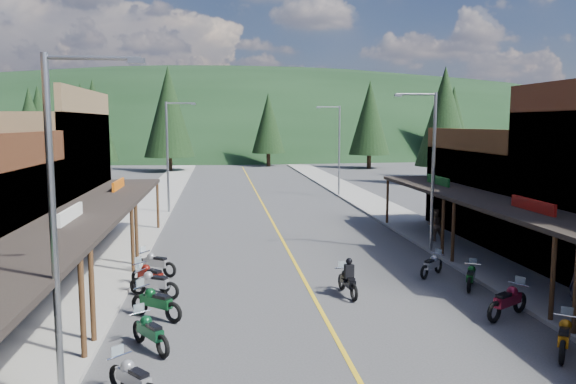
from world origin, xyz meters
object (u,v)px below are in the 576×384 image
object	(u,v)px
bike_west_5	(133,377)
streetlight_1	(169,152)
pine_11	(444,116)
bike_west_9	(150,275)
pedestrian_east_b	(435,225)
pine_1	(82,118)
streetlight_3	(338,146)
bike_west_7	(156,301)
streetlight_0	(60,217)
pine_6	(538,123)
pine_5	(444,114)
streetlight_2	(431,165)
pine_10	(94,121)
pine_4	(370,118)
pine_2	(169,112)
bike_east_9	(432,264)
shop_east_3	(522,193)
shop_west_3	(16,182)
bike_east_6	(564,335)
rider_on_bike	(348,280)
pine_8	(30,128)
bike_west_6	(150,330)
bike_east_8	(471,275)
pine_3	(268,123)
pine_7	(39,118)
pine_9	(453,124)
bike_west_10	(156,262)
bike_east_7	(508,299)

from	to	relation	value
bike_west_5	streetlight_1	bearing A→B (deg)	52.15
streetlight_1	pine_11	distance (m)	31.46
bike_west_9	pedestrian_east_b	bearing A→B (deg)	-23.47
pine_1	streetlight_3	bearing A→B (deg)	-52.27
bike_west_7	streetlight_0	bearing A→B (deg)	-154.30
streetlight_1	pine_6	size ratio (longest dim) A/B	0.73
streetlight_3	bike_west_9	xyz separation A→B (m)	(-13.16, -26.72, -3.87)
pine_5	streetlight_2	bearing A→B (deg)	-112.91
pine_10	streetlight_2	bearing A→B (deg)	-59.29
streetlight_0	pine_4	size ratio (longest dim) A/B	0.64
pine_2	bike_east_9	xyz separation A→B (m)	(15.51, -54.18, -7.46)
streetlight_0	pine_4	xyz separation A→B (m)	(24.95, 66.00, 2.78)
shop_east_3	pine_5	size ratio (longest dim) A/B	0.78
shop_west_3	bike_east_6	bearing A→B (deg)	-38.56
pine_11	rider_on_bike	size ratio (longest dim) A/B	6.04
pine_6	pine_8	bearing A→B (deg)	-160.56
bike_west_9	rider_on_bike	bearing A→B (deg)	-61.65
pine_2	bike_west_6	size ratio (longest dim) A/B	6.79
pine_11	pine_1	bearing A→B (deg)	143.97
streetlight_2	pine_2	bearing A→B (deg)	108.73
bike_east_8	pedestrian_east_b	distance (m)	8.39
bike_west_5	pine_1	bearing A→B (deg)	62.93
bike_east_8	pine_3	bearing A→B (deg)	122.48
pine_2	bike_east_6	world-z (taller)	pine_2
pine_7	pine_10	distance (m)	29.53
pine_5	pine_10	distance (m)	56.48
pine_8	bike_west_6	size ratio (longest dim) A/B	4.85
streetlight_1	bike_west_7	size ratio (longest dim) A/B	3.70
shop_west_3	streetlight_2	distance (m)	21.02
pine_11	shop_east_3	bearing A→B (deg)	-103.17
bike_east_8	pine_6	bearing A→B (deg)	87.82
bike_east_8	bike_east_6	bearing A→B (deg)	-61.80
pine_9	pine_7	bearing A→B (deg)	151.03
shop_west_3	pine_9	xyz separation A→B (m)	(37.78, 33.70, 2.86)
streetlight_1	pine_5	size ratio (longest dim) A/B	0.57
shop_west_3	pine_2	xyz separation A→B (m)	(3.78, 46.70, 4.47)
bike_west_5	bike_west_9	world-z (taller)	bike_west_9
pine_5	bike_west_10	distance (m)	78.20
streetlight_3	pine_3	xyz separation A→B (m)	(-2.95, 36.00, 2.02)
pine_11	bike_west_5	distance (m)	51.09
pine_2	pine_7	bearing A→B (deg)	140.71
pine_11	bike_west_10	xyz separation A→B (m)	(-26.22, -32.65, -6.60)
pine_6	bike_east_9	size ratio (longest dim) A/B	5.95
bike_west_6	pedestrian_east_b	xyz separation A→B (m)	(13.63, 12.85, 0.45)
streetlight_1	shop_west_3	bearing A→B (deg)	-122.56
pine_1	bike_west_9	bearing A→B (deg)	-75.07
streetlight_0	bike_east_7	xyz separation A→B (m)	(13.04, 4.53, -3.83)
streetlight_0	pine_11	world-z (taller)	pine_11
rider_on_bike	bike_east_8	bearing A→B (deg)	-2.50
pine_2	streetlight_3	bearing A→B (deg)	-58.81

